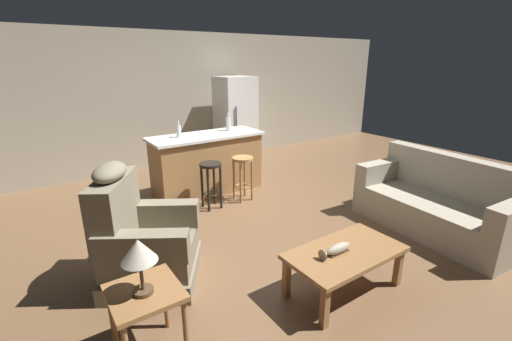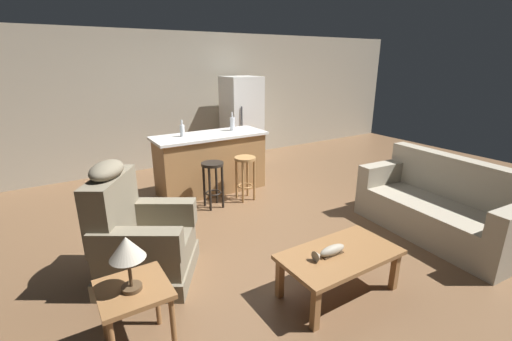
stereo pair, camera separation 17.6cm
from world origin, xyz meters
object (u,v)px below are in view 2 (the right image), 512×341
object	(u,v)px
recliner_near_lamp	(139,238)
bottle_short_amber	(182,130)
table_lamp	(127,250)
bar_stool_left	(213,176)
bottle_tall_green	(232,123)
bar_stool_right	(245,170)
end_table	(135,299)
kitchen_island	(211,163)
refrigerator	(242,120)
couch	(441,208)
coffee_table	(340,258)
fish_figurine	(329,252)

from	to	relation	value
recliner_near_lamp	bottle_short_amber	distance (m)	2.29
table_lamp	bar_stool_left	distance (m)	2.70
recliner_near_lamp	bottle_tall_green	bearing A→B (deg)	74.62
bar_stool_right	bottle_short_amber	bearing A→B (deg)	135.37
end_table	kitchen_island	distance (m)	3.31
bar_stool_right	refrigerator	world-z (taller)	refrigerator
couch	bottle_tall_green	xyz separation A→B (m)	(-1.32, 2.92, 0.73)
recliner_near_lamp	bottle_short_amber	xyz separation A→B (m)	(1.18, 1.87, 0.62)
end_table	bottle_tall_green	world-z (taller)	bottle_tall_green
recliner_near_lamp	couch	bearing A→B (deg)	14.93
bar_stool_left	bottle_short_amber	bearing A→B (deg)	103.27
couch	bar_stool_right	bearing A→B (deg)	-51.98
bottle_tall_green	recliner_near_lamp	bearing A→B (deg)	-137.62
bottle_short_amber	couch	bearing A→B (deg)	-53.06
coffee_table	bottle_tall_green	world-z (taller)	bottle_tall_green
end_table	table_lamp	size ratio (longest dim) A/B	1.37
end_table	kitchen_island	world-z (taller)	kitchen_island
fish_figurine	bar_stool_left	world-z (taller)	bar_stool_left
kitchen_island	refrigerator	world-z (taller)	refrigerator
couch	kitchen_island	size ratio (longest dim) A/B	1.09
bottle_tall_green	fish_figurine	bearing A→B (deg)	-102.73
coffee_table	bottle_short_amber	size ratio (longest dim) A/B	4.28
kitchen_island	bar_stool_left	xyz separation A→B (m)	(-0.26, -0.63, -0.01)
bar_stool_right	table_lamp	bearing A→B (deg)	-135.29
kitchen_island	refrigerator	distance (m)	1.79
table_lamp	couch	bearing A→B (deg)	-1.43
bar_stool_left	bottle_short_amber	world-z (taller)	bottle_short_amber
end_table	refrigerator	distance (m)	5.05
couch	table_lamp	world-z (taller)	table_lamp
bar_stool_right	refrigerator	bearing A→B (deg)	61.60
fish_figurine	refrigerator	world-z (taller)	refrigerator
couch	fish_figurine	bearing A→B (deg)	8.65
refrigerator	recliner_near_lamp	bearing A→B (deg)	-133.74
couch	end_table	bearing A→B (deg)	2.42
refrigerator	bottle_short_amber	size ratio (longest dim) A/B	6.85
coffee_table	bar_stool_left	xyz separation A→B (m)	(-0.13, 2.39, 0.11)
bottle_short_amber	bottle_tall_green	bearing A→B (deg)	0.41
end_table	couch	bearing A→B (deg)	-1.76
coffee_table	couch	world-z (taller)	couch
bar_stool_left	bar_stool_right	size ratio (longest dim) A/B	1.00
refrigerator	bottle_tall_green	world-z (taller)	refrigerator
coffee_table	bottle_tall_green	distance (m)	3.23
bar_stool_right	refrigerator	xyz separation A→B (m)	(0.99, 1.83, 0.41)
end_table	bottle_short_amber	size ratio (longest dim) A/B	2.18
fish_figurine	kitchen_island	bearing A→B (deg)	85.31
refrigerator	bottle_short_amber	bearing A→B (deg)	-146.15
bottle_short_amber	coffee_table	bearing A→B (deg)	-84.52
table_lamp	bar_stool_left	xyz separation A→B (m)	(1.61, 2.13, -0.40)
fish_figurine	recliner_near_lamp	size ratio (longest dim) A/B	0.28
coffee_table	table_lamp	bearing A→B (deg)	171.43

